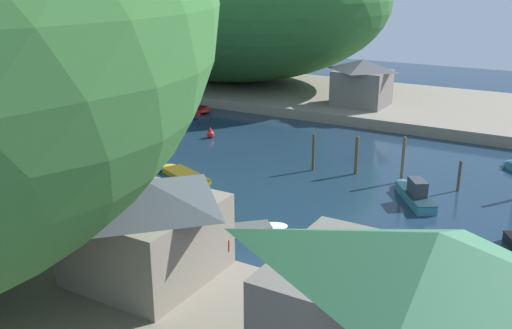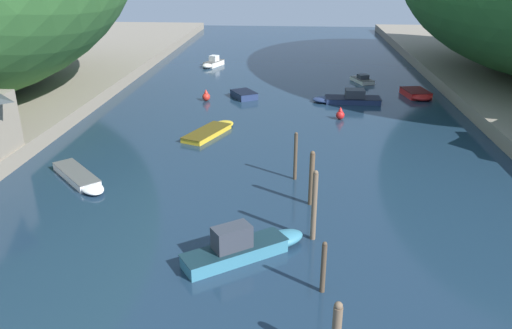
# 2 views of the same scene
# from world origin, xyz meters

# --- Properties ---
(water_surface) EXTENTS (130.00, 130.00, 0.00)m
(water_surface) POSITION_xyz_m (0.00, 30.00, 0.00)
(water_surface) COLOR #192D42
(water_surface) RESTS_ON ground
(right_bank) EXTENTS (22.00, 120.00, 1.11)m
(right_bank) POSITION_xyz_m (27.48, 30.00, 0.56)
(right_bank) COLOR gray
(right_bank) RESTS_ON ground
(waterfront_building) EXTENTS (6.52, 11.26, 6.58)m
(waterfront_building) POSITION_xyz_m (-22.17, 4.28, 4.50)
(waterfront_building) COLOR slate
(waterfront_building) RESTS_ON left_bank
(boathouse_shed) EXTENTS (6.85, 6.52, 4.95)m
(boathouse_shed) POSITION_xyz_m (-19.78, 18.37, 3.66)
(boathouse_shed) COLOR gray
(boathouse_shed) RESTS_ON left_bank
(right_bank_cottage) EXTENTS (5.57, 6.19, 5.20)m
(right_bank_cottage) POSITION_xyz_m (22.34, 23.20, 3.79)
(right_bank_cottage) COLOR slate
(right_bank_cottage) RESTS_ON right_bank
(boat_moored_right) EXTENTS (3.24, 3.78, 0.67)m
(boat_moored_right) POSITION_xyz_m (-3.66, 39.00, 0.33)
(boat_moored_right) COLOR navy
(boat_moored_right) RESTS_ON water_surface
(boat_navy_launch) EXTENTS (2.68, 3.96, 0.89)m
(boat_navy_launch) POSITION_xyz_m (8.84, 46.66, 0.28)
(boat_navy_launch) COLOR silver
(boat_navy_launch) RESTS_ON water_surface
(boat_cabin_cruiser) EXTENTS (5.00, 5.14, 0.49)m
(boat_cabin_cruiser) POSITION_xyz_m (-11.43, 18.00, 0.24)
(boat_cabin_cruiser) COLOR white
(boat_cabin_cruiser) RESTS_ON water_surface
(boat_white_cruiser) EXTENTS (2.79, 4.28, 0.63)m
(boat_white_cruiser) POSITION_xyz_m (13.63, 40.18, 0.31)
(boat_white_cruiser) COLOR red
(boat_white_cruiser) RESTS_ON water_surface
(boat_open_rowboat) EXTENTS (5.81, 4.56, 1.74)m
(boat_open_rowboat) POSITION_xyz_m (-0.52, 10.62, 0.52)
(boat_open_rowboat) COLOR teal
(boat_open_rowboat) RESTS_ON water_surface
(boat_far_right_bank) EXTENTS (3.80, 6.10, 0.41)m
(boat_far_right_bank) POSITION_xyz_m (-4.91, 27.91, 0.20)
(boat_far_right_bank) COLOR gold
(boat_far_right_bank) RESTS_ON water_surface
(boat_small_dinghy) EXTENTS (6.40, 2.02, 1.30)m
(boat_small_dinghy) POSITION_xyz_m (6.48, 37.75, 0.39)
(boat_small_dinghy) COLOR navy
(boat_small_dinghy) RESTS_ON water_surface
(mooring_post_second) EXTENTS (0.22, 0.22, 2.37)m
(mooring_post_second) POSITION_xyz_m (2.87, 8.22, 1.19)
(mooring_post_second) COLOR #4C3D2D
(mooring_post_second) RESTS_ON water_surface
(mooring_post_middle) EXTENTS (0.26, 0.26, 3.66)m
(mooring_post_middle) POSITION_xyz_m (2.59, 12.39, 1.84)
(mooring_post_middle) COLOR brown
(mooring_post_middle) RESTS_ON water_surface
(mooring_post_fourth) EXTENTS (0.29, 0.29, 3.19)m
(mooring_post_fourth) POSITION_xyz_m (2.57, 16.13, 1.60)
(mooring_post_fourth) COLOR brown
(mooring_post_fourth) RESTS_ON water_surface
(mooring_post_farthest) EXTENTS (0.22, 0.22, 3.09)m
(mooring_post_farthest) POSITION_xyz_m (1.67, 19.48, 1.55)
(mooring_post_farthest) COLOR #4C3D2D
(mooring_post_farthest) RESTS_ON water_surface
(channel_buoy_near) EXTENTS (0.75, 0.75, 1.13)m
(channel_buoy_near) POSITION_xyz_m (-6.97, 37.37, 0.44)
(channel_buoy_near) COLOR red
(channel_buoy_near) RESTS_ON water_surface
(channel_buoy_far) EXTENTS (0.73, 0.73, 1.10)m
(channel_buoy_far) POSITION_xyz_m (5.45, 32.32, 0.43)
(channel_buoy_far) COLOR red
(channel_buoy_far) RESTS_ON water_surface
(person_on_quay) EXTENTS (0.33, 0.43, 1.69)m
(person_on_quay) POSITION_xyz_m (-18.25, 11.04, 2.09)
(person_on_quay) COLOR #282D3D
(person_on_quay) RESTS_ON left_bank
(person_by_boathouse) EXTENTS (0.33, 0.43, 1.69)m
(person_by_boathouse) POSITION_xyz_m (-17.15, 15.53, 2.09)
(person_by_boathouse) COLOR #282D3D
(person_by_boathouse) RESTS_ON left_bank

